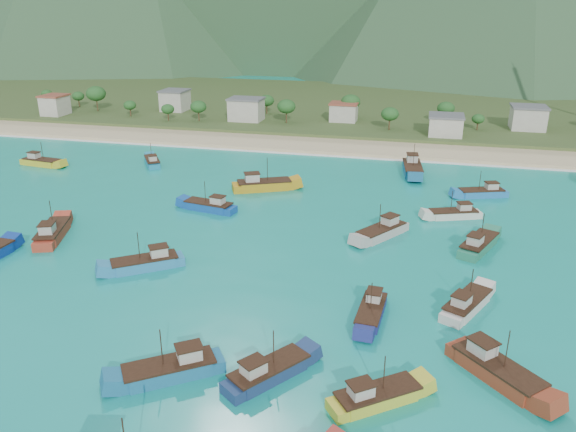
% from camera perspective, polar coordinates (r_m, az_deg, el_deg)
% --- Properties ---
extents(ground, '(600.00, 600.00, 0.00)m').
position_cam_1_polar(ground, '(78.51, -3.05, -6.64)').
color(ground, '#0D8C90').
rests_on(ground, ground).
extents(beach, '(400.00, 18.00, 1.20)m').
position_cam_1_polar(beach, '(151.37, 5.58, 6.98)').
color(beach, beige).
rests_on(beach, ground).
extents(land, '(400.00, 110.00, 2.40)m').
position_cam_1_polar(land, '(210.68, 8.08, 10.84)').
color(land, '#385123').
rests_on(land, ground).
extents(surf_line, '(400.00, 2.50, 0.08)m').
position_cam_1_polar(surf_line, '(142.26, 5.01, 6.09)').
color(surf_line, white).
rests_on(surf_line, ground).
extents(village, '(220.38, 26.08, 6.92)m').
position_cam_1_polar(village, '(171.55, 13.58, 9.74)').
color(village, beige).
rests_on(village, ground).
extents(vegetation, '(277.64, 24.94, 9.15)m').
position_cam_1_polar(vegetation, '(173.84, 8.85, 10.39)').
color(vegetation, '#235623').
rests_on(vegetation, ground).
extents(boat_2, '(8.20, 9.70, 5.84)m').
position_cam_1_polar(boat_2, '(59.79, -2.05, -15.68)').
color(boat_2, navy).
rests_on(boat_2, ground).
extents(boat_3, '(12.56, 8.51, 7.21)m').
position_cam_1_polar(boat_3, '(115.59, -2.55, 3.11)').
color(boat_3, '#BF8817').
rests_on(boat_3, ground).
extents(boat_4, '(7.01, 10.84, 6.19)m').
position_cam_1_polar(boat_4, '(92.60, 18.79, -2.83)').
color(boat_4, '#227758').
rests_on(boat_4, ground).
extents(boat_5, '(8.46, 10.62, 6.29)m').
position_cam_1_polar(boat_5, '(93.82, 9.53, -1.63)').
color(boat_5, '#B3ABA3').
rests_on(boat_5, ground).
extents(boat_8, '(7.44, 9.32, 5.52)m').
position_cam_1_polar(boat_8, '(137.67, -13.62, 5.33)').
color(boat_8, teal).
rests_on(boat_8, ground).
extents(boat_9, '(10.49, 4.76, 5.98)m').
position_cam_1_polar(boat_9, '(105.10, -7.98, 0.93)').
color(boat_9, '#11499E').
rests_on(boat_9, ground).
extents(boat_10, '(5.09, 12.93, 7.44)m').
position_cam_1_polar(boat_10, '(130.04, 12.52, 4.68)').
color(boat_10, '#165A84').
rests_on(boat_10, ground).
extents(boat_14, '(10.39, 8.71, 6.24)m').
position_cam_1_polar(boat_14, '(84.25, -14.20, -4.72)').
color(boat_14, teal).
rests_on(boat_14, ground).
extents(boat_15, '(6.97, 10.08, 5.80)m').
position_cam_1_polar(boat_15, '(74.77, 17.67, -8.63)').
color(boat_15, silver).
rests_on(boat_15, ground).
extents(boat_16, '(10.02, 10.13, 6.50)m').
position_cam_1_polar(boat_16, '(63.57, 20.38, -14.55)').
color(boat_16, maroon).
rests_on(boat_16, ground).
extents(boat_20, '(9.25, 7.91, 5.59)m').
position_cam_1_polar(boat_20, '(57.45, 8.93, -17.78)').
color(boat_20, gold).
rests_on(boat_20, ground).
extents(boat_21, '(9.74, 5.83, 5.53)m').
position_cam_1_polar(boat_21, '(104.85, 16.53, 0.14)').
color(boat_21, silver).
rests_on(boat_21, ground).
extents(boat_23, '(3.33, 9.39, 5.46)m').
position_cam_1_polar(boat_23, '(70.64, 8.45, -9.68)').
color(boat_23, navy).
rests_on(boat_23, ground).
extents(boat_24, '(10.14, 6.02, 5.76)m').
position_cam_1_polar(boat_24, '(118.01, 19.11, 2.18)').
color(boat_24, '#1F6FB4').
rests_on(boat_24, ground).
extents(boat_25, '(6.86, 11.66, 6.62)m').
position_cam_1_polar(boat_25, '(99.63, -22.80, -1.65)').
color(boat_25, '#AC3824').
rests_on(boat_25, ground).
extents(boat_26, '(10.41, 8.64, 6.23)m').
position_cam_1_polar(boat_26, '(61.22, -11.73, -15.10)').
color(boat_26, '#1B6793').
rests_on(boat_26, ground).
extents(boat_28, '(10.53, 4.26, 6.05)m').
position_cam_1_polar(boat_28, '(145.44, -23.77, 4.99)').
color(boat_28, gold).
rests_on(boat_28, ground).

